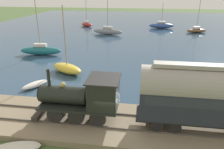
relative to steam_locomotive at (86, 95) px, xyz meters
The scene contains 16 objects.
ground_plane 3.12m from the steam_locomotive, 92.17° to the right, with size 200.00×200.00×0.00m, color #476033.
harbor_water 43.04m from the steam_locomotive, ahead, with size 80.00×80.00×0.01m.
rail_embankment 2.97m from the steam_locomotive, 90.00° to the right, with size 5.26×56.00×0.54m.
steam_locomotive is the anchor object (origin of this frame).
passenger_coach 8.01m from the steam_locomotive, 90.00° to the right, with size 2.27×9.08×4.35m.
sailboat_yellow 10.98m from the steam_locomotive, 26.74° to the left, with size 3.66×4.55×7.48m.
sailboat_teal 19.65m from the steam_locomotive, 34.60° to the left, with size 1.81×6.08×8.37m.
sailboat_gray 32.86m from the steam_locomotive, ahead, with size 2.43×6.52×8.37m.
sailboat_blue 43.00m from the steam_locomotive, 10.30° to the right, with size 2.09×6.08×6.03m.
sailboat_red 43.87m from the steam_locomotive, 14.68° to the left, with size 3.16×3.85×7.19m.
sailboat_brown 40.71m from the steam_locomotive, 21.70° to the right, with size 2.79×4.78×7.29m.
rowboat_off_pier 8.83m from the steam_locomotive, 51.03° to the left, with size 2.86×2.22×0.52m.
rowboat_mid_harbor 14.21m from the steam_locomotive, 38.52° to the right, with size 2.10×3.02×0.50m.
rowboat_near_shore 11.89m from the steam_locomotive, 64.54° to the right, with size 1.13×2.39×0.38m.
rowboat_far_out 9.21m from the steam_locomotive, 52.05° to the right, with size 1.12×2.51×0.39m.
beached_dinghy 5.23m from the steam_locomotive, 133.76° to the left, with size 1.88×3.00×0.44m.
Camera 1 is at (-12.78, -1.60, 9.06)m, focal length 35.00 mm.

